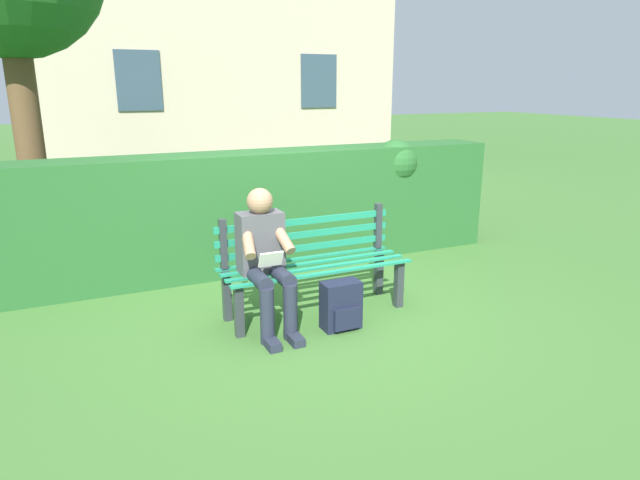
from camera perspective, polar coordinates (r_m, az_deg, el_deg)
name	(u,v)px	position (r m, az deg, el deg)	size (l,w,h in m)	color
ground	(315,313)	(5.15, -0.47, -7.49)	(60.00, 60.00, 0.00)	#3D6B2D
park_bench	(312,262)	(5.05, -0.85, -2.31)	(1.71, 0.53, 0.92)	#2D3338
person_seated	(265,256)	(4.66, -5.63, -1.65)	(0.44, 0.73, 1.20)	#4C4C51
hedge_backdrop	(259,208)	(6.29, -6.28, 3.26)	(5.87, 0.66, 1.39)	#265B28
building_facade	(213,8)	(14.34, -10.91, 22.36)	(8.10, 3.08, 7.53)	#BCAD93
backpack	(341,306)	(4.77, 2.18, -6.77)	(0.33, 0.26, 0.42)	#191E33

